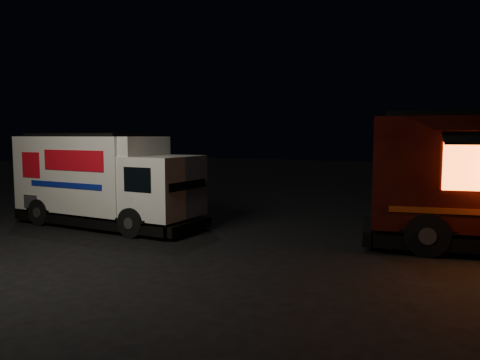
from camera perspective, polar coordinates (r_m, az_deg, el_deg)
ground at (r=11.57m, az=-6.22°, el=-8.45°), size 80.00×80.00×0.00m
white_truck at (r=14.84m, az=-15.83°, el=0.03°), size 6.27×2.15×2.84m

